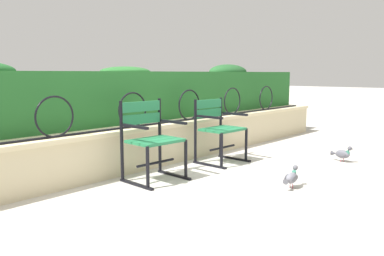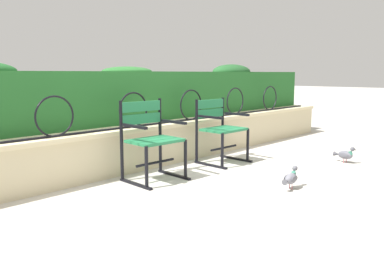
# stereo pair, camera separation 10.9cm
# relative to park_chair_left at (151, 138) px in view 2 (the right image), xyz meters

# --- Properties ---
(ground_plane) EXTENTS (60.00, 60.00, 0.00)m
(ground_plane) POSITION_rel_park_chair_left_xyz_m (0.41, -0.34, -0.46)
(ground_plane) COLOR #BCB7AD
(stone_wall) EXTENTS (8.08, 0.41, 0.52)m
(stone_wall) POSITION_rel_park_chair_left_xyz_m (0.41, 0.51, -0.20)
(stone_wall) COLOR beige
(stone_wall) RESTS_ON ground
(iron_arch_fence) EXTENTS (7.53, 0.02, 0.42)m
(iron_arch_fence) POSITION_rel_park_chair_left_xyz_m (0.16, 0.44, 0.24)
(iron_arch_fence) COLOR black
(iron_arch_fence) RESTS_ON stone_wall
(hedge_row) EXTENTS (7.92, 0.51, 0.79)m
(hedge_row) POSITION_rel_park_chair_left_xyz_m (0.41, 0.94, 0.42)
(hedge_row) COLOR #236028
(hedge_row) RESTS_ON stone_wall
(park_chair_left) EXTENTS (0.60, 0.54, 0.87)m
(park_chair_left) POSITION_rel_park_chair_left_xyz_m (0.00, 0.00, 0.00)
(park_chair_left) COLOR #237547
(park_chair_left) RESTS_ON ground
(park_chair_right) EXTENTS (0.57, 0.53, 0.83)m
(park_chair_right) POSITION_rel_park_chair_left_xyz_m (1.17, -0.01, -0.01)
(park_chair_right) COLOR #237547
(park_chair_right) RESTS_ON ground
(pigeon_near_chairs) EXTENTS (0.29, 0.12, 0.22)m
(pigeon_near_chairs) POSITION_rel_park_chair_left_xyz_m (0.72, -1.31, -0.35)
(pigeon_near_chairs) COLOR slate
(pigeon_near_chairs) RESTS_ON ground
(pigeon_far_side) EXTENTS (0.11, 0.29, 0.22)m
(pigeon_far_side) POSITION_rel_park_chair_left_xyz_m (2.25, -1.23, -0.35)
(pigeon_far_side) COLOR #5B5B66
(pigeon_far_side) RESTS_ON ground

